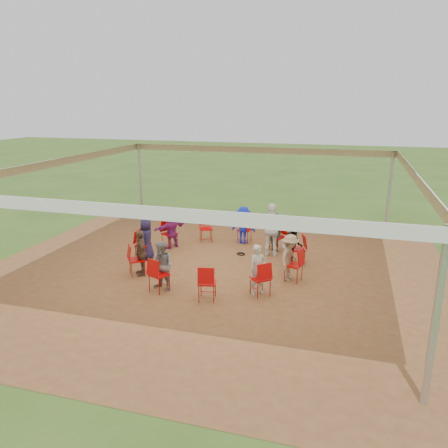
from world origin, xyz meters
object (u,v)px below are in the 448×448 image
(chair_7, at_px, (159,275))
(person_seated_0, at_px, (294,243))
(chair_5, at_px, (143,245))
(chair_10, at_px, (294,265))
(chair_3, at_px, (206,229))
(chair_8, at_px, (207,283))
(person_seated_3, at_px, (172,229))
(person_seated_1, at_px, (275,232))
(chair_2, at_px, (244,230))
(chair_4, at_px, (170,234))
(laptop, at_px, (288,245))
(chair_1, at_px, (278,237))
(chair_6, at_px, (137,260))
(person_seated_8, at_px, (290,258))
(person_seated_2, at_px, (243,225))
(person_seated_7, at_px, (258,270))
(person_seated_5, at_px, (141,253))
(chair_9, at_px, (260,279))
(person_seated_6, at_px, (162,266))
(standing_person, at_px, (272,230))
(cable_coil, at_px, (241,254))
(person_seated_4, at_px, (147,239))
(chair_0, at_px, (298,250))

(chair_7, height_order, person_seated_0, person_seated_0)
(chair_5, xyz_separation_m, chair_10, (4.68, -0.46, 0.00))
(chair_3, distance_m, chair_8, 4.70)
(chair_3, xyz_separation_m, person_seated_3, (-0.87, -0.98, 0.20))
(chair_10, xyz_separation_m, person_seated_1, (-0.91, 2.33, 0.20))
(chair_2, distance_m, chair_7, 4.70)
(chair_4, xyz_separation_m, chair_10, (4.36, -1.76, 0.00))
(chair_7, relative_size, person_seated_1, 0.70)
(person_seated_1, bearing_deg, laptop, 156.28)
(person_seated_1, bearing_deg, chair_1, -90.00)
(chair_6, distance_m, person_seated_1, 4.58)
(chair_6, bearing_deg, laptop, 82.34)
(person_seated_8, relative_size, laptop, 3.50)
(person_seated_2, bearing_deg, chair_4, 30.42)
(person_seated_1, height_order, person_seated_7, same)
(person_seated_8, bearing_deg, person_seated_5, 114.55)
(chair_9, xyz_separation_m, person_seated_1, (-0.24, 3.49, 0.20))
(chair_5, relative_size, person_seated_6, 0.70)
(standing_person, distance_m, cable_coil, 1.26)
(chair_5, bearing_deg, chair_4, 163.64)
(chair_2, xyz_separation_m, chair_10, (2.07, -2.93, 0.00))
(chair_1, distance_m, chair_4, 3.59)
(standing_person, bearing_deg, chair_8, 67.32)
(chair_2, height_order, person_seated_6, person_seated_6)
(chair_5, xyz_separation_m, person_seated_2, (2.59, 2.35, 0.20))
(chair_7, bearing_deg, person_seated_0, 66.13)
(cable_coil, bearing_deg, person_seated_0, -11.89)
(chair_9, height_order, person_seated_3, person_seated_3)
(chair_2, xyz_separation_m, cable_coil, (0.21, -1.27, -0.43))
(laptop, bearing_deg, person_seated_7, 150.65)
(chair_1, distance_m, chair_7, 4.70)
(chair_4, relative_size, chair_8, 1.00)
(person_seated_5, xyz_separation_m, person_seated_6, (1.00, -0.79, 0.00))
(chair_1, height_order, chair_2, same)
(chair_6, relative_size, laptop, 2.45)
(chair_1, bearing_deg, person_seated_4, 66.13)
(person_seated_4, xyz_separation_m, person_seated_6, (1.41, -1.99, 0.00))
(chair_4, distance_m, person_seated_7, 4.58)
(person_seated_0, bearing_deg, chair_8, 132.20)
(chair_5, bearing_deg, person_seated_1, 113.87)
(person_seated_7, relative_size, laptop, 3.50)
(person_seated_3, distance_m, person_seated_7, 4.46)
(chair_2, bearing_deg, chair_4, 32.73)
(chair_0, xyz_separation_m, chair_1, (-0.77, 1.09, 0.00))
(chair_6, height_order, person_seated_8, person_seated_8)
(chair_3, height_order, chair_5, same)
(person_seated_3, relative_size, person_seated_8, 1.00)
(chair_2, bearing_deg, person_seated_6, 82.03)
(person_seated_4, xyz_separation_m, person_seated_7, (3.80, -1.53, 0.00))
(chair_5, xyz_separation_m, chair_9, (4.01, -1.61, 0.00))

